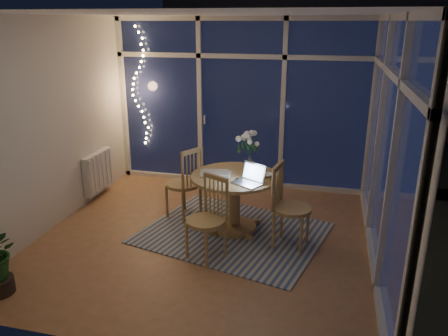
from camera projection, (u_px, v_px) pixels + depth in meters
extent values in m
plane|color=olive|center=(207.00, 238.00, 5.36)|extent=(4.00, 4.00, 0.00)
plane|color=white|center=(204.00, 14.00, 4.53)|extent=(4.00, 4.00, 0.00)
cube|color=beige|center=(241.00, 104.00, 6.78)|extent=(4.00, 0.04, 2.60)
cube|color=beige|center=(127.00, 203.00, 3.10)|extent=(4.00, 0.04, 2.60)
cube|color=beige|center=(50.00, 125.00, 5.40)|extent=(0.04, 4.00, 2.60)
cube|color=beige|center=(392.00, 147.00, 4.49)|extent=(0.04, 4.00, 2.60)
cube|color=silver|center=(241.00, 105.00, 6.75)|extent=(4.00, 0.10, 2.60)
cube|color=silver|center=(388.00, 146.00, 4.50)|extent=(0.10, 4.00, 2.60)
cube|color=silver|center=(98.00, 171.00, 6.50)|extent=(0.10, 0.70, 0.58)
cube|color=black|center=(289.00, 141.00, 9.86)|extent=(12.00, 6.00, 0.10)
cube|color=#372714|center=(272.00, 95.00, 10.13)|extent=(11.00, 0.08, 1.80)
cube|color=#2F3038|center=(298.00, 33.00, 12.40)|extent=(7.00, 3.00, 2.20)
sphere|color=black|center=(215.00, 133.00, 8.52)|extent=(0.90, 0.90, 0.90)
cube|color=#BCB199|center=(233.00, 233.00, 5.47)|extent=(2.48, 2.17, 0.01)
cylinder|color=olive|center=(235.00, 203.00, 5.45)|extent=(1.31, 1.31, 0.74)
cube|color=olive|center=(183.00, 182.00, 5.76)|extent=(0.63, 0.63, 1.01)
cube|color=olive|center=(292.00, 207.00, 5.00)|extent=(0.55, 0.55, 1.02)
cube|color=olive|center=(206.00, 219.00, 4.76)|extent=(0.59, 0.59, 0.95)
imported|color=white|center=(250.00, 162.00, 5.50)|extent=(0.24, 0.24, 0.21)
imported|color=white|center=(266.00, 175.00, 5.28)|extent=(0.18, 0.18, 0.04)
cube|color=silver|center=(216.00, 173.00, 5.39)|extent=(0.35, 0.28, 0.02)
cube|color=black|center=(240.00, 180.00, 5.17)|extent=(0.12, 0.08, 0.01)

